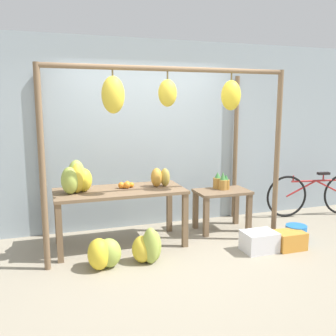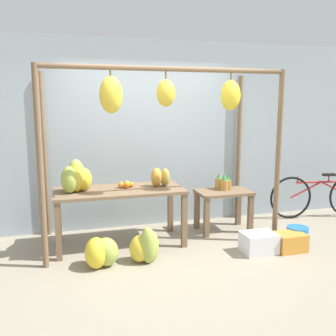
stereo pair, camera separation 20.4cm
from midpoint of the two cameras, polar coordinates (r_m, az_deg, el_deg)
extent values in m
plane|color=gray|center=(4.69, 2.22, -13.64)|extent=(20.00, 20.00, 0.00)
cube|color=#99A8B2|center=(5.69, -2.18, 5.09)|extent=(8.00, 0.08, 2.80)
cylinder|color=brown|center=(4.33, -17.59, -0.20)|extent=(0.07, 0.07, 2.29)
cylinder|color=brown|center=(5.18, 17.52, 1.37)|extent=(0.07, 0.07, 2.29)
cylinder|color=brown|center=(5.47, -17.30, 1.79)|extent=(0.07, 0.07, 2.29)
cylinder|color=brown|center=(6.16, 11.65, 2.89)|extent=(0.07, 0.07, 2.29)
cylinder|color=brown|center=(4.50, 1.65, 14.87)|extent=(2.98, 0.06, 0.06)
cylinder|color=brown|center=(4.34, -7.41, 14.17)|extent=(0.02, 0.02, 0.06)
ellipsoid|color=gold|center=(4.32, -7.34, 10.99)|extent=(0.26, 0.23, 0.42)
cylinder|color=brown|center=(4.48, 1.00, 13.94)|extent=(0.02, 0.02, 0.09)
ellipsoid|color=gold|center=(4.47, 1.00, 11.35)|extent=(0.22, 0.20, 0.32)
cylinder|color=brown|center=(4.79, 10.83, 13.53)|extent=(0.02, 0.02, 0.08)
ellipsoid|color=yellow|center=(4.78, 10.75, 10.82)|extent=(0.25, 0.23, 0.37)
cube|color=brown|center=(4.94, -6.23, -3.45)|extent=(1.68, 0.75, 0.04)
cube|color=brown|center=(4.67, -15.18, -9.37)|extent=(0.07, 0.07, 0.72)
cube|color=brown|center=(4.93, 3.69, -8.00)|extent=(0.07, 0.07, 0.72)
cube|color=brown|center=(5.29, -15.31, -7.12)|extent=(0.07, 0.07, 0.72)
cube|color=brown|center=(5.52, 1.41, -6.04)|extent=(0.07, 0.07, 0.72)
cube|color=brown|center=(5.56, 9.54, -3.66)|extent=(0.79, 0.49, 0.04)
cube|color=brown|center=(5.33, 6.99, -7.54)|extent=(0.07, 0.07, 0.56)
cube|color=brown|center=(5.63, 13.48, -6.82)|extent=(0.07, 0.07, 0.56)
cube|color=brown|center=(5.68, 5.46, -6.44)|extent=(0.07, 0.07, 0.56)
cube|color=brown|center=(5.96, 11.64, -5.83)|extent=(0.07, 0.07, 0.56)
ellipsoid|color=yellow|center=(4.89, -11.61, -1.70)|extent=(0.31, 0.31, 0.30)
ellipsoid|color=#9EB247|center=(4.86, -12.64, -1.13)|extent=(0.31, 0.32, 0.41)
ellipsoid|color=#9EB247|center=(4.87, -13.00, -1.42)|extent=(0.26, 0.27, 0.36)
ellipsoid|color=#9EB247|center=(4.79, -13.61, -1.76)|extent=(0.25, 0.27, 0.34)
ellipsoid|color=gold|center=(4.83, -12.62, -1.35)|extent=(0.20, 0.22, 0.39)
sphere|color=orange|center=(5.00, -5.57, -2.61)|extent=(0.08, 0.08, 0.08)
sphere|color=orange|center=(4.99, -6.00, -2.57)|extent=(0.09, 0.09, 0.09)
sphere|color=orange|center=(4.98, -5.13, -2.54)|extent=(0.09, 0.09, 0.09)
sphere|color=orange|center=(5.04, -4.46, -2.53)|extent=(0.07, 0.07, 0.07)
sphere|color=orange|center=(5.06, -5.07, -2.41)|extent=(0.08, 0.08, 0.08)
sphere|color=orange|center=(4.99, -5.49, -2.64)|extent=(0.08, 0.08, 0.08)
cylinder|color=#B27F38|center=(5.66, 8.82, -2.36)|extent=(0.13, 0.13, 0.16)
cone|color=#428442|center=(5.64, 8.85, -1.13)|extent=(0.09, 0.09, 0.09)
cylinder|color=#B27F38|center=(5.59, 9.62, -2.60)|extent=(0.12, 0.12, 0.15)
cone|color=#428442|center=(5.56, 9.65, -1.26)|extent=(0.09, 0.09, 0.12)
cylinder|color=#A3702D|center=(5.62, 10.08, -2.59)|extent=(0.11, 0.11, 0.14)
cone|color=#337538|center=(5.60, 10.12, -1.47)|extent=(0.08, 0.08, 0.08)
ellipsoid|color=#9EB247|center=(4.47, -8.11, -12.55)|extent=(0.37, 0.35, 0.34)
ellipsoid|color=gold|center=(4.52, -9.90, -12.48)|extent=(0.27, 0.28, 0.32)
ellipsoid|color=yellow|center=(4.43, -9.57, -12.66)|extent=(0.31, 0.33, 0.36)
ellipsoid|color=#9EB247|center=(4.54, -1.38, -11.75)|extent=(0.27, 0.28, 0.39)
ellipsoid|color=yellow|center=(4.59, -2.11, -12.12)|extent=(0.29, 0.28, 0.30)
ellipsoid|color=gold|center=(4.55, -3.05, -12.21)|extent=(0.26, 0.29, 0.32)
ellipsoid|color=#9EB247|center=(4.49, -1.74, -11.73)|extent=(0.27, 0.27, 0.44)
cube|color=silver|center=(4.98, 14.83, -10.97)|extent=(0.42, 0.32, 0.26)
cylinder|color=blue|center=(5.39, 20.14, -9.69)|extent=(0.28, 0.28, 0.24)
torus|color=black|center=(6.47, 19.05, -4.30)|extent=(0.70, 0.15, 0.70)
cylinder|color=maroon|center=(6.66, 23.13, -1.98)|extent=(0.86, 0.17, 0.03)
cylinder|color=maroon|center=(6.81, 24.92, -2.92)|extent=(0.52, 0.11, 0.27)
cylinder|color=maroon|center=(6.56, 21.12, -3.12)|extent=(0.52, 0.11, 0.27)
cylinder|color=maroon|center=(6.71, 24.10, -1.52)|extent=(0.02, 0.02, 0.10)
cube|color=black|center=(6.70, 24.14, -0.93)|extent=(0.21, 0.11, 0.04)
cylinder|color=maroon|center=(6.46, 20.02, -1.68)|extent=(0.02, 0.02, 0.10)
ellipsoid|color=#B2993D|center=(5.07, 0.70, -1.42)|extent=(0.18, 0.18, 0.24)
ellipsoid|color=#B2993D|center=(5.08, 0.73, -1.48)|extent=(0.17, 0.16, 0.23)
ellipsoid|color=gold|center=(5.04, -0.61, -1.42)|extent=(0.22, 0.23, 0.25)
cube|color=orange|center=(5.16, 19.14, -10.60)|extent=(0.38, 0.29, 0.23)
camera|label=1|loc=(0.10, -88.84, 0.20)|focal=40.00mm
camera|label=2|loc=(0.10, 91.16, -0.20)|focal=40.00mm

